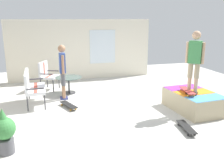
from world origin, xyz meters
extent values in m
cube|color=beige|center=(0.00, 0.00, -0.05)|extent=(12.00, 12.00, 0.10)
cube|color=silver|center=(3.80, 0.50, 1.24)|extent=(0.20, 6.00, 2.49)
cube|color=silver|center=(3.69, -0.40, 1.35)|extent=(0.03, 1.10, 1.40)
cube|color=tan|center=(-0.94, -1.92, 0.26)|extent=(1.69, 1.19, 0.53)
cube|color=#4C99D8|center=(-1.48, -1.96, 0.53)|extent=(0.59, 1.08, 0.01)
cube|color=orange|center=(-0.94, -1.92, 0.53)|extent=(0.59, 1.08, 0.01)
cube|color=purple|center=(-0.40, -1.88, 0.53)|extent=(0.59, 1.08, 0.01)
cylinder|color=#B2B2B7|center=(-0.98, -1.40, 0.50)|extent=(1.55, 0.16, 0.05)
cube|color=tan|center=(-0.88, -2.79, 0.24)|extent=(1.62, 0.86, 0.44)
cylinder|color=#38383D|center=(0.24, 2.12, 0.22)|extent=(0.04, 0.04, 0.44)
cylinder|color=#38383D|center=(1.41, 2.13, 0.22)|extent=(0.04, 0.04, 0.44)
cylinder|color=#38383D|center=(0.24, 2.59, 0.22)|extent=(0.04, 0.04, 0.44)
cylinder|color=#38383D|center=(1.41, 2.60, 0.22)|extent=(0.04, 0.04, 0.44)
cube|color=silver|center=(0.83, 2.36, 0.48)|extent=(1.25, 0.56, 0.08)
cube|color=#B74738|center=(0.83, 2.36, 0.52)|extent=(1.21, 0.11, 0.00)
cube|color=silver|center=(0.83, 2.60, 0.77)|extent=(1.25, 0.09, 0.50)
cube|color=#B74738|center=(0.83, 2.60, 0.77)|extent=(0.10, 0.08, 0.46)
cube|color=#38383D|center=(0.22, 2.36, 0.64)|extent=(0.04, 0.47, 0.04)
cube|color=#38383D|center=(1.43, 2.37, 0.64)|extent=(0.04, 0.47, 0.04)
cylinder|color=#38383D|center=(2.01, 1.80, 0.22)|extent=(0.04, 0.04, 0.44)
cylinder|color=#38383D|center=(2.50, 1.57, 0.22)|extent=(0.04, 0.04, 0.44)
cylinder|color=#38383D|center=(2.21, 2.22, 0.22)|extent=(0.04, 0.04, 0.44)
cylinder|color=#38383D|center=(2.70, 1.99, 0.22)|extent=(0.04, 0.04, 0.44)
cube|color=silver|center=(2.36, 1.89, 0.48)|extent=(0.80, 0.76, 0.08)
cube|color=#B74738|center=(2.36, 1.89, 0.52)|extent=(0.57, 0.34, 0.00)
cube|color=silver|center=(2.46, 2.11, 0.77)|extent=(0.59, 0.34, 0.50)
cube|color=#B74738|center=(2.46, 2.11, 0.77)|extent=(0.13, 0.12, 0.46)
cube|color=#38383D|center=(2.09, 2.02, 0.64)|extent=(0.24, 0.44, 0.04)
cube|color=#38383D|center=(2.62, 1.77, 0.64)|extent=(0.24, 0.44, 0.04)
cylinder|color=#38383D|center=(1.72, 1.28, 0.28)|extent=(0.06, 0.06, 0.55)
cylinder|color=#38383D|center=(1.72, 1.28, 0.01)|extent=(0.44, 0.44, 0.03)
cylinder|color=#425651|center=(1.72, 1.28, 0.56)|extent=(0.90, 0.90, 0.02)
cube|color=navy|center=(1.03, 1.51, 0.03)|extent=(0.11, 0.24, 0.05)
cylinder|color=#9E7051|center=(1.03, 1.51, 0.26)|extent=(0.10, 0.10, 0.41)
cylinder|color=#4C4C51|center=(1.03, 1.51, 0.67)|extent=(0.13, 0.13, 0.41)
cube|color=navy|center=(1.20, 1.52, 0.03)|extent=(0.11, 0.24, 0.05)
cylinder|color=#9E7051|center=(1.20, 1.52, 0.26)|extent=(0.10, 0.10, 0.41)
cylinder|color=#4C4C51|center=(1.20, 1.52, 0.67)|extent=(0.13, 0.13, 0.41)
cube|color=#334C99|center=(1.12, 1.52, 1.18)|extent=(0.32, 0.18, 0.61)
sphere|color=#9E7051|center=(1.12, 1.52, 1.63)|extent=(0.23, 0.23, 0.23)
cylinder|color=#9E7051|center=(0.92, 1.51, 1.16)|extent=(0.08, 0.08, 0.58)
cylinder|color=#9E7051|center=(1.32, 1.52, 1.16)|extent=(0.08, 0.08, 0.58)
cube|color=black|center=(-1.02, -1.69, 0.57)|extent=(0.25, 0.24, 0.05)
cylinder|color=tan|center=(-1.02, -1.69, 0.79)|extent=(0.10, 0.10, 0.40)
cylinder|color=tan|center=(-1.02, -1.69, 1.19)|extent=(0.13, 0.13, 0.40)
cube|color=black|center=(-1.14, -1.81, 0.57)|extent=(0.25, 0.24, 0.05)
cylinder|color=tan|center=(-1.14, -1.81, 0.79)|extent=(0.10, 0.10, 0.40)
cylinder|color=tan|center=(-1.14, -1.81, 1.19)|extent=(0.13, 0.13, 0.40)
cube|color=#3F8C4C|center=(-1.08, -1.75, 1.68)|extent=(0.35, 0.36, 0.59)
sphere|color=tan|center=(-1.08, -1.75, 2.12)|extent=(0.22, 0.22, 0.22)
cylinder|color=tan|center=(-0.94, -1.60, 1.66)|extent=(0.08, 0.08, 0.56)
cylinder|color=tan|center=(-1.21, -1.90, 1.66)|extent=(0.08, 0.08, 0.56)
cube|color=black|center=(0.23, 1.46, 0.09)|extent=(0.82, 0.48, 0.02)
cylinder|color=gold|center=(0.52, 1.49, 0.03)|extent=(0.06, 0.05, 0.06)
cylinder|color=gold|center=(0.46, 1.64, 0.03)|extent=(0.06, 0.05, 0.06)
cylinder|color=gold|center=(-0.01, 1.29, 0.03)|extent=(0.06, 0.05, 0.06)
cylinder|color=gold|center=(-0.06, 1.44, 0.03)|extent=(0.06, 0.05, 0.06)
cube|color=black|center=(-2.07, -1.02, 0.09)|extent=(0.82, 0.31, 0.02)
cylinder|color=#333333|center=(-1.80, -1.14, 0.03)|extent=(0.06, 0.04, 0.06)
cylinder|color=#333333|center=(-1.78, -0.98, 0.03)|extent=(0.06, 0.04, 0.06)
cylinder|color=#333333|center=(-2.36, -1.06, 0.03)|extent=(0.06, 0.04, 0.06)
cylinder|color=#333333|center=(-2.34, -0.90, 0.03)|extent=(0.06, 0.04, 0.06)
cube|color=#B23838|center=(-1.01, -1.65, 0.63)|extent=(0.82, 0.36, 0.01)
cylinder|color=gold|center=(-0.75, -1.78, 0.57)|extent=(0.06, 0.04, 0.06)
cylinder|color=gold|center=(-0.72, -1.62, 0.57)|extent=(0.06, 0.04, 0.06)
cylinder|color=gold|center=(-1.30, -1.67, 0.57)|extent=(0.06, 0.04, 0.06)
cylinder|color=gold|center=(-1.27, -1.51, 0.57)|extent=(0.06, 0.04, 0.06)
cylinder|color=#515156|center=(-2.04, 2.91, 0.15)|extent=(0.32, 0.32, 0.30)
sphere|color=#387F3D|center=(-2.04, 2.91, 0.52)|extent=(0.44, 0.44, 0.44)
cone|color=#387F3D|center=(-2.04, 2.91, 0.78)|extent=(0.24, 0.24, 0.28)
camera|label=1|loc=(-6.87, 2.12, 2.56)|focal=40.71mm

